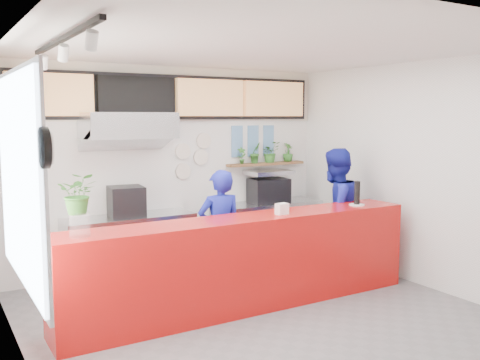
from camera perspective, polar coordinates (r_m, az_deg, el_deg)
name	(u,v)px	position (r m, az deg, el deg)	size (l,w,h in m)	color
floor	(264,318)	(6.25, 2.57, -14.53)	(5.00, 5.00, 0.00)	slate
ceiling	(265,48)	(5.86, 2.73, 13.94)	(5.00, 5.00, 0.00)	silver
wall_back	(173,168)	(8.06, -7.15, 1.26)	(5.00, 5.00, 0.00)	white
wall_left	(22,207)	(4.97, -22.25, -2.64)	(5.00, 5.00, 0.00)	white
wall_right	(421,174)	(7.53, 18.77, 0.56)	(5.00, 5.00, 0.00)	white
service_counter	(246,263)	(6.39, 0.61, -8.82)	(4.50, 0.60, 1.10)	#B40F0C
cream_band	(172,94)	(8.02, -7.24, 9.10)	(5.00, 0.02, 0.80)	beige
prep_bench	(130,247)	(7.68, -11.65, -7.06)	(1.80, 0.60, 0.90)	#B2B5BA
panini_oven	(126,201)	(7.54, -12.03, -2.24)	(0.46, 0.46, 0.41)	black
extraction_hood	(128,125)	(7.41, -11.84, 5.72)	(1.20, 0.70, 0.35)	#B2B5BA
hood_lip	(129,140)	(7.42, -11.80, 4.18)	(1.20, 0.70, 0.08)	#B2B5BA
right_bench	(267,230)	(8.67, 2.92, -5.32)	(1.80, 0.60, 0.90)	#B2B5BA
espresso_machine	(269,190)	(8.57, 3.06, -1.11)	(0.60, 0.43, 0.38)	black
espresso_tray	(269,172)	(8.54, 3.08, 0.82)	(0.70, 0.49, 0.06)	#B9BBC1
herb_shelf	(266,164)	(8.74, 2.79, 1.73)	(1.40, 0.18, 0.04)	brown
menu_board_far_left	(50,95)	(7.39, -19.57, 8.58)	(1.10, 0.10, 0.55)	tan
menu_board_mid_left	(137,96)	(7.70, -10.98, 8.76)	(1.10, 0.10, 0.55)	black
menu_board_mid_right	(210,98)	(8.17, -3.21, 8.75)	(1.10, 0.10, 0.55)	tan
menu_board_far_right	(274,99)	(8.76, 3.62, 8.62)	(1.10, 0.10, 0.55)	tan
soffit	(173,97)	(7.99, -7.15, 8.75)	(4.80, 0.04, 0.65)	black
window_pane	(19,180)	(5.24, -22.51, 0.03)	(0.04, 2.20, 1.90)	silver
window_frame	(21,180)	(5.25, -22.29, 0.04)	(0.03, 2.30, 2.00)	#B2B5BA
wall_clock_rim	(44,148)	(4.04, -20.14, 3.24)	(0.30, 0.30, 0.05)	black
wall_clock_face	(49,148)	(4.04, -19.73, 3.26)	(0.26, 0.26, 0.02)	white
track_rail	(63,39)	(5.03, -18.36, 14.11)	(0.05, 2.40, 0.04)	black
dec_plate_a	(183,151)	(8.08, -6.11, 3.07)	(0.24, 0.24, 0.03)	silver
dec_plate_b	(201,157)	(8.21, -4.20, 2.45)	(0.24, 0.24, 0.03)	silver
dec_plate_c	(183,171)	(8.10, -6.09, 0.95)	(0.24, 0.24, 0.03)	silver
dec_plate_d	(204,141)	(8.22, -3.90, 4.20)	(0.24, 0.24, 0.03)	silver
photo_frame_a	(237,134)	(8.51, -0.31, 4.98)	(0.20, 0.02, 0.25)	#598CBF
photo_frame_b	(253,133)	(8.66, 1.41, 5.01)	(0.20, 0.02, 0.25)	#598CBF
photo_frame_c	(269,133)	(8.83, 3.06, 5.04)	(0.20, 0.02, 0.25)	#598CBF
photo_frame_d	(237,149)	(8.52, -0.31, 3.30)	(0.20, 0.02, 0.25)	#598CBF
photo_frame_e	(253,149)	(8.68, 1.40, 3.36)	(0.20, 0.02, 0.25)	#598CBF
photo_frame_f	(268,148)	(8.84, 3.05, 3.42)	(0.20, 0.02, 0.25)	#598CBF
staff_center	(220,232)	(6.88, -2.15, -5.54)	(0.59, 0.38, 1.60)	navy
staff_right	(334,212)	(7.75, 10.05, -3.40)	(0.89, 0.69, 1.82)	navy
herb_a	(242,155)	(8.48, 0.18, 2.64)	(0.14, 0.10, 0.27)	#2D6925
herb_b	(255,153)	(8.61, 1.65, 2.93)	(0.19, 0.15, 0.34)	#2D6925
herb_c	(270,152)	(8.77, 3.25, 3.00)	(0.31, 0.27, 0.34)	#2D6925
herb_d	(288,152)	(8.97, 5.14, 2.96)	(0.17, 0.15, 0.31)	#2D6925
glass_vase	(80,224)	(5.48, -16.73, -4.52)	(0.20, 0.20, 0.25)	white
basil_vase	(79,193)	(5.43, -16.84, -1.38)	(0.37, 0.32, 0.41)	#2D6925
napkin_holder	(282,209)	(6.45, 4.49, -3.09)	(0.15, 0.09, 0.13)	white
white_plate	(357,205)	(7.25, 12.35, -2.59)	(0.20, 0.20, 0.02)	white
pepper_mill	(357,193)	(7.22, 12.38, -1.33)	(0.08, 0.08, 0.31)	black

